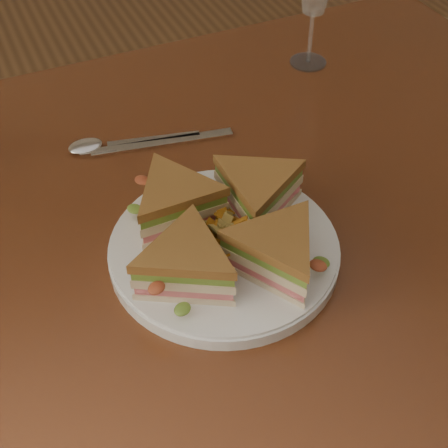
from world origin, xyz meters
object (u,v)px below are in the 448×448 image
object	(u,v)px
table	(205,256)
knife	(152,144)
sandwich_wedges	(224,227)
spoon	(102,145)
plate	(224,250)

from	to	relation	value
table	knife	bearing A→B (deg)	97.61
sandwich_wedges	spoon	bearing A→B (deg)	105.55
plate	spoon	world-z (taller)	plate
plate	sandwich_wedges	xyz separation A→B (m)	(-0.00, -0.00, 0.04)
table	sandwich_wedges	size ratio (longest dim) A/B	4.15
table	spoon	bearing A→B (deg)	116.98
plate	knife	world-z (taller)	plate
knife	sandwich_wedges	bearing A→B (deg)	-78.31
table	plate	xyz separation A→B (m)	(-0.01, -0.09, 0.11)
sandwich_wedges	knife	distance (m)	0.23
plate	sandwich_wedges	distance (m)	0.04
table	plate	bearing A→B (deg)	-97.65
table	knife	world-z (taller)	knife
sandwich_wedges	spoon	world-z (taller)	sandwich_wedges
sandwich_wedges	plate	bearing A→B (deg)	75.96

